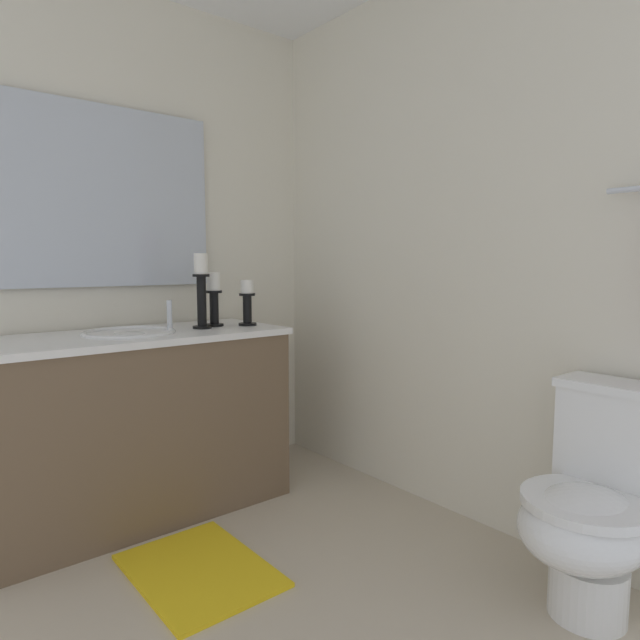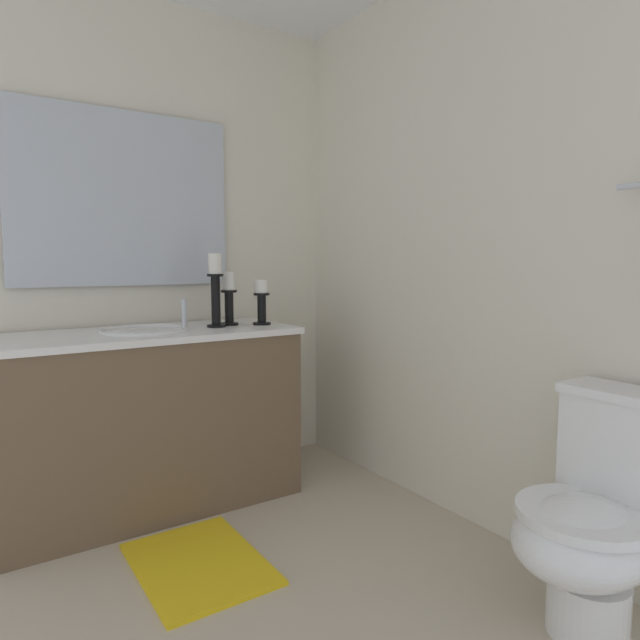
# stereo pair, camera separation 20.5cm
# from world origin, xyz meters

# --- Properties ---
(floor) EXTENTS (2.52, 2.60, 0.02)m
(floor) POSITION_xyz_m (0.00, 0.00, -0.01)
(floor) COLOR beige
(floor) RESTS_ON ground
(wall_back) EXTENTS (2.52, 0.04, 2.45)m
(wall_back) POSITION_xyz_m (0.00, 1.30, 1.23)
(wall_back) COLOR silver
(wall_back) RESTS_ON ground
(wall_left) EXTENTS (0.04, 2.60, 2.45)m
(wall_left) POSITION_xyz_m (-1.26, 0.00, 1.23)
(wall_left) COLOR silver
(wall_left) RESTS_ON ground
(vanity_cabinet) EXTENTS (0.58, 1.39, 0.83)m
(vanity_cabinet) POSITION_xyz_m (-0.93, 0.14, 0.42)
(vanity_cabinet) COLOR brown
(vanity_cabinet) RESTS_ON ground
(sink_basin) EXTENTS (0.40, 0.40, 0.24)m
(sink_basin) POSITION_xyz_m (-0.93, 0.14, 0.80)
(sink_basin) COLOR white
(sink_basin) RESTS_ON vanity_cabinet
(mirror) EXTENTS (0.02, 1.06, 0.85)m
(mirror) POSITION_xyz_m (-1.21, 0.14, 1.46)
(mirror) COLOR silver
(candle_holder_tall) EXTENTS (0.09, 0.09, 0.23)m
(candle_holder_tall) POSITION_xyz_m (-0.87, 0.71, 0.95)
(candle_holder_tall) COLOR black
(candle_holder_tall) RESTS_ON vanity_cabinet
(candle_holder_short) EXTENTS (0.09, 0.09, 0.27)m
(candle_holder_short) POSITION_xyz_m (-0.94, 0.56, 0.97)
(candle_holder_short) COLOR black
(candle_holder_short) RESTS_ON vanity_cabinet
(candle_holder_mid) EXTENTS (0.09, 0.09, 0.36)m
(candle_holder_mid) POSITION_xyz_m (-0.90, 0.47, 1.03)
(candle_holder_mid) COLOR black
(candle_holder_mid) RESTS_ON vanity_cabinet
(toilet) EXTENTS (0.39, 0.54, 0.75)m
(toilet) POSITION_xyz_m (0.72, 1.02, 0.37)
(toilet) COLOR white
(toilet) RESTS_ON ground
(bath_mat) EXTENTS (0.60, 0.44, 0.02)m
(bath_mat) POSITION_xyz_m (-0.31, 0.14, 0.01)
(bath_mat) COLOR yellow
(bath_mat) RESTS_ON ground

